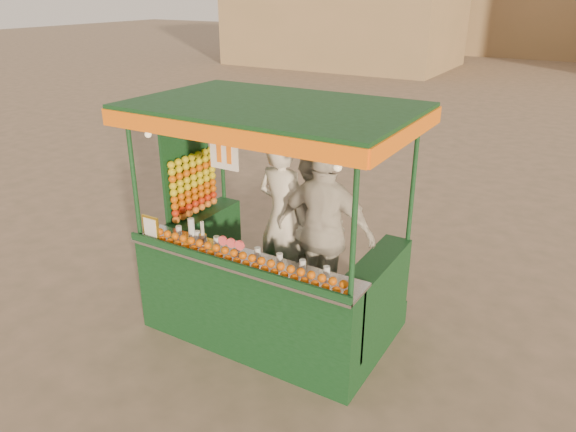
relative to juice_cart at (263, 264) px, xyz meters
The scene contains 5 objects.
ground 0.86m from the juice_cart, 31.29° to the left, with size 90.00×90.00×0.00m, color brown.
juice_cart is the anchor object (origin of this frame).
vendor_left 0.54m from the juice_cart, 87.49° to the left, with size 0.71×0.54×1.77m.
vendor_middle 0.72m from the juice_cart, 66.54° to the left, with size 0.93×0.81×1.62m.
vendor_right 0.74m from the juice_cart, 24.97° to the left, with size 1.05×0.45×1.77m.
Camera 1 is at (2.43, -4.27, 3.39)m, focal length 33.70 mm.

